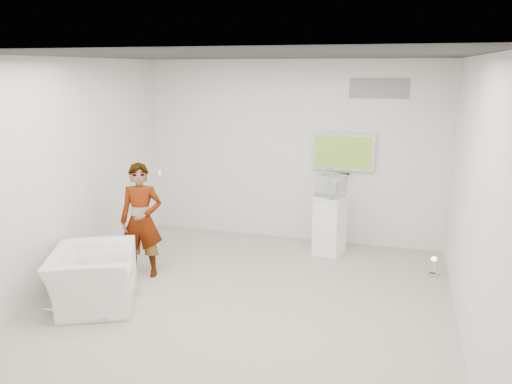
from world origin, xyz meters
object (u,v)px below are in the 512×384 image
(tv, at_px, (343,152))
(person, at_px, (141,221))
(armchair, at_px, (93,278))
(floor_uplight, at_px, (433,267))
(pedestal, at_px, (330,225))

(tv, bearing_deg, person, -139.99)
(tv, relative_size, armchair, 0.92)
(armchair, distance_m, floor_uplight, 4.61)
(armchair, bearing_deg, pedestal, -68.63)
(tv, bearing_deg, armchair, -130.45)
(floor_uplight, bearing_deg, armchair, -152.57)
(armchair, distance_m, pedestal, 3.62)
(armchair, xyz_separation_m, pedestal, (2.54, 2.57, 0.11))
(armchair, bearing_deg, person, -32.13)
(person, height_order, pedestal, person)
(tv, distance_m, armchair, 4.25)
(tv, distance_m, person, 3.35)
(pedestal, height_order, floor_uplight, pedestal)
(tv, height_order, person, tv)
(person, relative_size, pedestal, 1.72)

